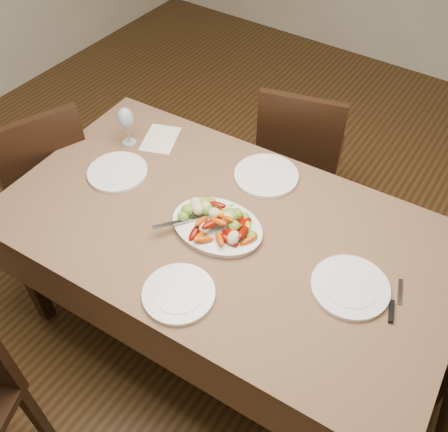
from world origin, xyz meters
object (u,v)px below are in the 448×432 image
object	(u,v)px
dining_table	(224,282)
plate_right	(350,287)
serving_platter	(217,228)
plate_far	(266,176)
plate_near	(179,294)
wine_glass	(127,125)
chair_left	(43,176)
plate_left	(118,172)
chair_far	(301,153)

from	to	relation	value
dining_table	plate_right	size ratio (longest dim) A/B	6.51
serving_platter	plate_far	size ratio (longest dim) A/B	1.30
plate_near	wine_glass	bearing A→B (deg)	142.57
chair_left	plate_near	distance (m)	1.27
serving_platter	plate_far	distance (m)	0.38
dining_table	plate_left	distance (m)	0.69
dining_table	chair_left	distance (m)	1.14
plate_left	plate_far	distance (m)	0.66
plate_left	plate_far	size ratio (longest dim) A/B	0.94
plate_right	chair_far	bearing A→B (deg)	125.42
chair_far	chair_left	size ratio (longest dim) A/B	1.00
plate_near	plate_right	bearing A→B (deg)	36.86
dining_table	chair_far	size ratio (longest dim) A/B	1.94
plate_right	plate_near	size ratio (longest dim) A/B	1.08
chair_far	plate_far	bearing A→B (deg)	83.29
chair_left	wine_glass	world-z (taller)	wine_glass
serving_platter	plate_far	world-z (taller)	serving_platter
serving_platter	plate_left	size ratio (longest dim) A/B	1.38
serving_platter	plate_near	bearing A→B (deg)	-78.86
dining_table	plate_far	distance (m)	0.52
plate_left	plate_far	xyz separation A→B (m)	(0.56, 0.35, 0.00)
chair_left	plate_left	xyz separation A→B (m)	(0.57, 0.02, 0.29)
plate_right	wine_glass	size ratio (longest dim) A/B	1.38
plate_near	wine_glass	size ratio (longest dim) A/B	1.28
plate_left	plate_near	bearing A→B (deg)	-30.06
wine_glass	plate_left	bearing A→B (deg)	-61.93
chair_far	wine_glass	world-z (taller)	wine_glass
chair_far	plate_far	world-z (taller)	chair_far
chair_left	plate_far	xyz separation A→B (m)	(1.13, 0.38, 0.29)
serving_platter	plate_right	world-z (taller)	serving_platter
plate_far	wine_glass	world-z (taller)	wine_glass
chair_left	plate_near	size ratio (longest dim) A/B	3.64
dining_table	serving_platter	world-z (taller)	serving_platter
plate_right	plate_near	distance (m)	0.61
serving_platter	wine_glass	bearing A→B (deg)	161.51
chair_left	plate_far	world-z (taller)	chair_left
plate_far	chair_far	bearing A→B (deg)	98.89
plate_left	plate_right	xyz separation A→B (m)	(1.11, 0.01, 0.00)
plate_left	plate_near	distance (m)	0.72
chair_far	dining_table	bearing A→B (deg)	80.57
chair_far	chair_left	world-z (taller)	same
plate_near	serving_platter	bearing A→B (deg)	101.14
dining_table	plate_right	distance (m)	0.67
serving_platter	plate_left	xyz separation A→B (m)	(-0.56, 0.02, -0.00)
dining_table	plate_far	xyz separation A→B (m)	(-0.01, 0.35, 0.39)
plate_far	plate_near	xyz separation A→B (m)	(0.06, -0.71, 0.00)
dining_table	plate_near	distance (m)	0.53
plate_right	plate_far	xyz separation A→B (m)	(-0.55, 0.34, 0.00)
chair_left	plate_right	size ratio (longest dim) A/B	3.36
chair_far	serving_platter	distance (m)	0.99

